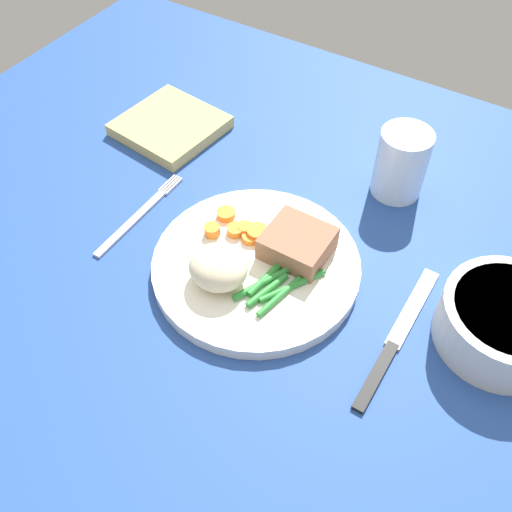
{
  "coord_description": "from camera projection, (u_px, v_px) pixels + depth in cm",
  "views": [
    {
      "loc": [
        20.27,
        -39.23,
        55.84
      ],
      "look_at": [
        -2.48,
        -2.54,
        4.6
      ],
      "focal_mm": 40.85,
      "sensor_mm": 36.0,
      "label": 1
    }
  ],
  "objects": [
    {
      "name": "dining_table",
      "position": [
        285.0,
        270.0,
        0.7
      ],
      "size": [
        120.0,
        90.0,
        2.0
      ],
      "color": "#234793",
      "rests_on": "ground"
    },
    {
      "name": "dinner_plate",
      "position": [
        256.0,
        266.0,
        0.68
      ],
      "size": [
        24.4,
        24.4,
        1.6
      ],
      "primitive_type": "cylinder",
      "color": "white",
      "rests_on": "dining_table"
    },
    {
      "name": "meat_portion",
      "position": [
        297.0,
        243.0,
        0.68
      ],
      "size": [
        7.4,
        6.96,
        3.03
      ],
      "primitive_type": "cube",
      "rotation": [
        0.0,
        0.0,
        -0.0
      ],
      "color": "#936047",
      "rests_on": "dinner_plate"
    },
    {
      "name": "mashed_potatoes",
      "position": [
        218.0,
        267.0,
        0.65
      ],
      "size": [
        6.77,
        6.25,
        4.15
      ],
      "primitive_type": "ellipsoid",
      "color": "beige",
      "rests_on": "dinner_plate"
    },
    {
      "name": "carrot_slices",
      "position": [
        239.0,
        229.0,
        0.7
      ],
      "size": [
        7.47,
        5.42,
        1.29
      ],
      "color": "orange",
      "rests_on": "dinner_plate"
    },
    {
      "name": "green_beans",
      "position": [
        272.0,
        284.0,
        0.65
      ],
      "size": [
        7.84,
        9.36,
        0.85
      ],
      "color": "#2D8C38",
      "rests_on": "dinner_plate"
    },
    {
      "name": "fork",
      "position": [
        140.0,
        215.0,
        0.75
      ],
      "size": [
        1.44,
        16.6,
        0.4
      ],
      "rotation": [
        0.0,
        0.0,
        0.02
      ],
      "color": "silver",
      "rests_on": "dining_table"
    },
    {
      "name": "knife",
      "position": [
        396.0,
        339.0,
        0.63
      ],
      "size": [
        1.7,
        20.5,
        0.64
      ],
      "rotation": [
        0.0,
        0.0,
        -0.04
      ],
      "color": "black",
      "rests_on": "dining_table"
    },
    {
      "name": "water_glass",
      "position": [
        400.0,
        167.0,
        0.75
      ],
      "size": [
        6.65,
        6.65,
        9.25
      ],
      "color": "silver",
      "rests_on": "dining_table"
    },
    {
      "name": "salad_bowl",
      "position": [
        505.0,
        321.0,
        0.6
      ],
      "size": [
        13.74,
        13.74,
        5.71
      ],
      "color": "silver",
      "rests_on": "dining_table"
    },
    {
      "name": "napkin",
      "position": [
        170.0,
        126.0,
        0.85
      ],
      "size": [
        14.82,
        14.6,
        1.76
      ],
      "primitive_type": "cube",
      "rotation": [
        0.0,
        0.0,
        -0.11
      ],
      "color": "#DBBC6B",
      "rests_on": "dining_table"
    }
  ]
}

